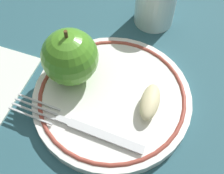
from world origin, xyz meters
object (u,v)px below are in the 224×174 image
at_px(plate, 112,98).
at_px(fork, 79,126).
at_px(apple_red_whole, 70,57).
at_px(apple_slice_front, 150,102).
at_px(drinking_glass, 156,0).

bearing_deg(plate, fork, -17.43).
xyz_separation_m(apple_red_whole, apple_slice_front, (0.01, 0.12, -0.03)).
height_order(fork, drinking_glass, drinking_glass).
xyz_separation_m(apple_slice_front, drinking_glass, (-0.18, -0.06, 0.02)).
bearing_deg(plate, apple_slice_front, 94.69).
relative_size(plate, apple_red_whole, 2.53).
distance_m(apple_red_whole, apple_slice_front, 0.13).
relative_size(apple_red_whole, apple_slice_front, 1.53).
bearing_deg(apple_slice_front, drinking_glass, -170.50).
height_order(apple_red_whole, apple_slice_front, apple_red_whole).
bearing_deg(drinking_glass, plate, 0.31).
relative_size(plate, fork, 1.18).
bearing_deg(apple_red_whole, drinking_glass, 159.08).
height_order(apple_red_whole, drinking_glass, apple_red_whole).
bearing_deg(drinking_glass, fork, -4.34).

